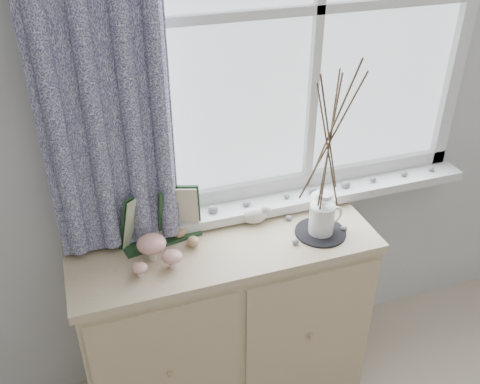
{
  "coord_description": "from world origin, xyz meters",
  "views": [
    {
      "loc": [
        -0.62,
        0.16,
        2.11
      ],
      "look_at": [
        -0.1,
        1.7,
        1.1
      ],
      "focal_mm": 40.0,
      "sensor_mm": 36.0,
      "label": 1
    }
  ],
  "objects": [
    {
      "name": "botanical_book",
      "position": [
        -0.38,
        1.82,
        0.97
      ],
      "size": [
        0.37,
        0.19,
        0.25
      ],
      "primitive_type": null,
      "rotation": [
        0.0,
        0.0,
        0.18
      ],
      "color": "#1C3C20",
      "rests_on": "sideboard"
    },
    {
      "name": "twig_pitcher",
      "position": [
        0.23,
        1.69,
        1.28
      ],
      "size": [
        0.32,
        0.32,
        0.75
      ],
      "rotation": [
        0.0,
        0.0,
        0.21
      ],
      "color": "white",
      "rests_on": "crocheted_doily"
    },
    {
      "name": "wooden_eggs",
      "position": [
        -0.29,
        1.8,
        0.87
      ],
      "size": [
        0.09,
        0.11,
        0.06
      ],
      "color": "tan",
      "rests_on": "sideboard"
    },
    {
      "name": "songbird_figurine",
      "position": [
        0.01,
        1.84,
        0.89
      ],
      "size": [
        0.15,
        0.08,
        0.07
      ],
      "primitive_type": null,
      "rotation": [
        0.0,
        0.0,
        -0.1
      ],
      "color": "silver",
      "rests_on": "sideboard"
    },
    {
      "name": "sideboard_pebbles",
      "position": [
        0.2,
        1.71,
        0.86
      ],
      "size": [
        0.25,
        0.19,
        0.02
      ],
      "color": "gray",
      "rests_on": "sideboard"
    },
    {
      "name": "sideboard",
      "position": [
        -0.15,
        1.75,
        0.43
      ],
      "size": [
        1.2,
        0.45,
        0.85
      ],
      "color": "#D2B393",
      "rests_on": "ground"
    },
    {
      "name": "crocheted_doily",
      "position": [
        0.23,
        1.69,
        0.85
      ],
      "size": [
        0.2,
        0.2,
        0.01
      ],
      "primitive_type": "cylinder",
      "color": "black",
      "rests_on": "sideboard"
    },
    {
      "name": "toadstool_cluster",
      "position": [
        -0.42,
        1.72,
        0.91
      ],
      "size": [
        0.19,
        0.16,
        0.1
      ],
      "color": "silver",
      "rests_on": "sideboard"
    }
  ]
}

